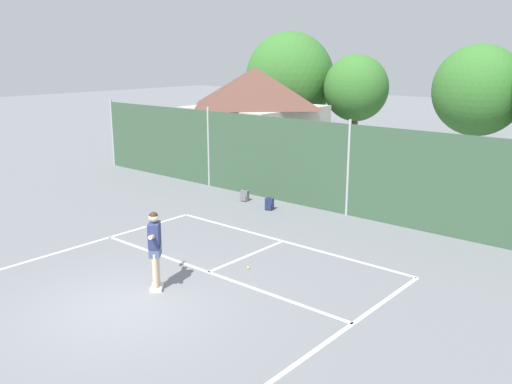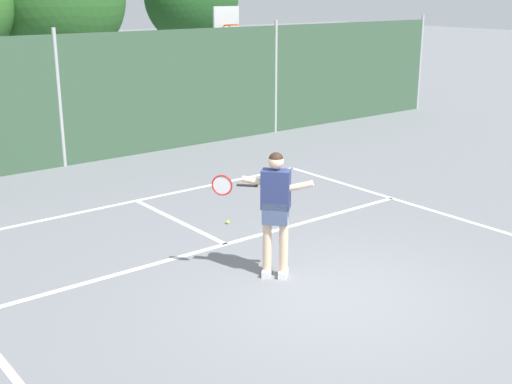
{
  "view_description": "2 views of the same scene",
  "coord_description": "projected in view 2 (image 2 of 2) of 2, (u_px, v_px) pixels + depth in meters",
  "views": [
    {
      "loc": [
        9.04,
        -6.35,
        5.25
      ],
      "look_at": [
        -0.92,
        5.38,
        1.34
      ],
      "focal_mm": 38.22,
      "sensor_mm": 36.0,
      "label": 1
    },
    {
      "loc": [
        -5.97,
        -5.9,
        4.0
      ],
      "look_at": [
        0.73,
        2.59,
        0.73
      ],
      "focal_mm": 47.01,
      "sensor_mm": 36.0,
      "label": 2
    }
  ],
  "objects": [
    {
      "name": "ground_plane",
      "position": [
        332.0,
        296.0,
        9.13
      ],
      "size": [
        120.0,
        120.0,
        0.0
      ],
      "primitive_type": "plane",
      "color": "slate"
    },
    {
      "name": "court_markings",
      "position": [
        300.0,
        280.0,
        9.61
      ],
      "size": [
        8.3,
        11.1,
        0.01
      ],
      "color": "white",
      "rests_on": "ground"
    },
    {
      "name": "chainlink_fence",
      "position": [
        60.0,
        102.0,
        15.45
      ],
      "size": [
        26.09,
        0.09,
        3.2
      ],
      "color": "#38563D",
      "rests_on": "ground"
    },
    {
      "name": "basketball_hoop",
      "position": [
        226.0,
        49.0,
        20.01
      ],
      "size": [
        0.9,
        0.67,
        3.55
      ],
      "color": "yellow",
      "rests_on": "ground"
    },
    {
      "name": "tennis_player",
      "position": [
        275.0,
        204.0,
        9.45
      ],
      "size": [
        1.06,
        1.05,
        1.85
      ],
      "color": "silver",
      "rests_on": "ground"
    },
    {
      "name": "tennis_ball",
      "position": [
        228.0,
        222.0,
        11.94
      ],
      "size": [
        0.07,
        0.07,
        0.07
      ],
      "primitive_type": "sphere",
      "color": "#CCE033",
      "rests_on": "ground"
    }
  ]
}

